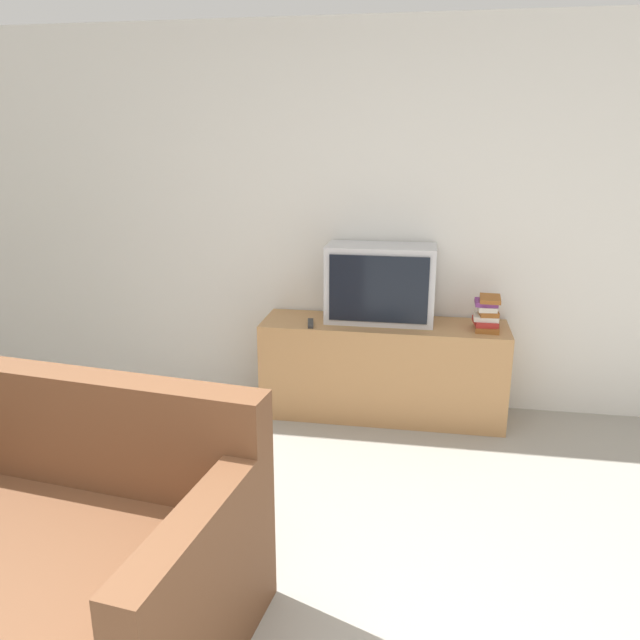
{
  "coord_description": "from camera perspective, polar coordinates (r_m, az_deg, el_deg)",
  "views": [
    {
      "loc": [
        0.64,
        -1.26,
        1.87
      ],
      "look_at": [
        0.05,
        2.15,
        0.84
      ],
      "focal_mm": 35.0,
      "sensor_mm": 36.0,
      "label": 1
    }
  ],
  "objects": [
    {
      "name": "wall_back",
      "position": [
        4.38,
        1.3,
        9.05
      ],
      "size": [
        9.0,
        0.06,
        2.6
      ],
      "color": "white",
      "rests_on": "ground_plane"
    },
    {
      "name": "remote_on_stand",
      "position": [
        4.13,
        -0.87,
        -0.3
      ],
      "size": [
        0.07,
        0.17,
        0.02
      ],
      "rotation": [
        0.0,
        0.0,
        0.19
      ],
      "color": "#2D2D2D",
      "rests_on": "tv_stand"
    },
    {
      "name": "tv_stand",
      "position": [
        4.3,
        5.74,
        -4.51
      ],
      "size": [
        1.64,
        0.46,
        0.66
      ],
      "color": "tan",
      "rests_on": "ground_plane"
    },
    {
      "name": "book_stack",
      "position": [
        4.17,
        15.02,
        0.52
      ],
      "size": [
        0.18,
        0.24,
        0.21
      ],
      "color": "#995623",
      "rests_on": "tv_stand"
    },
    {
      "name": "couch",
      "position": [
        2.82,
        -24.91,
        -18.88
      ],
      "size": [
        1.81,
        1.17,
        0.93
      ],
      "rotation": [
        0.0,
        0.0,
        -0.13
      ],
      "color": "brown",
      "rests_on": "ground_plane"
    },
    {
      "name": "television",
      "position": [
        4.19,
        5.55,
        3.34
      ],
      "size": [
        0.72,
        0.35,
        0.52
      ],
      "color": "silver",
      "rests_on": "tv_stand"
    }
  ]
}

